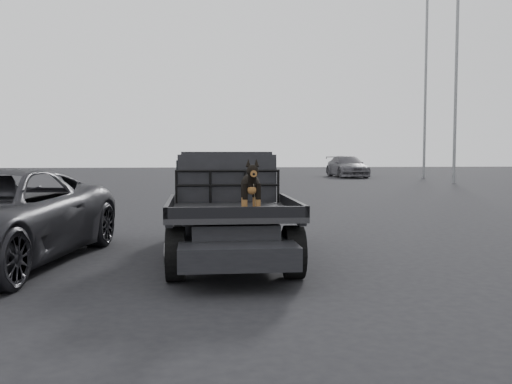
{
  "coord_description": "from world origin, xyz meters",
  "views": [
    {
      "loc": [
        -1.04,
        -7.9,
        1.79
      ],
      "look_at": [
        -0.28,
        -0.5,
        1.27
      ],
      "focal_mm": 40.0,
      "sensor_mm": 36.0,
      "label": 1
    }
  ],
  "objects_px": {
    "dog": "(251,188)",
    "flatbed_ute": "(229,231)",
    "distant_car_b": "(347,167)",
    "floodlight_far": "(426,66)",
    "floodlight_mid": "(457,60)"
  },
  "relations": [
    {
      "from": "flatbed_ute",
      "to": "floodlight_far",
      "type": "relative_size",
      "value": 0.38
    },
    {
      "from": "dog",
      "to": "distant_car_b",
      "type": "bearing_deg",
      "value": 72.76
    },
    {
      "from": "distant_car_b",
      "to": "flatbed_ute",
      "type": "bearing_deg",
      "value": -110.02
    },
    {
      "from": "floodlight_mid",
      "to": "floodlight_far",
      "type": "relative_size",
      "value": 0.91
    },
    {
      "from": "floodlight_far",
      "to": "flatbed_ute",
      "type": "bearing_deg",
      "value": -117.89
    },
    {
      "from": "dog",
      "to": "floodlight_mid",
      "type": "bearing_deg",
      "value": 59.45
    },
    {
      "from": "dog",
      "to": "floodlight_far",
      "type": "height_order",
      "value": "floodlight_far"
    },
    {
      "from": "distant_car_b",
      "to": "floodlight_far",
      "type": "relative_size",
      "value": 0.37
    },
    {
      "from": "dog",
      "to": "distant_car_b",
      "type": "relative_size",
      "value": 0.14
    },
    {
      "from": "floodlight_mid",
      "to": "dog",
      "type": "bearing_deg",
      "value": -120.55
    },
    {
      "from": "distant_car_b",
      "to": "floodlight_mid",
      "type": "distance_m",
      "value": 11.16
    },
    {
      "from": "dog",
      "to": "flatbed_ute",
      "type": "bearing_deg",
      "value": 97.02
    },
    {
      "from": "flatbed_ute",
      "to": "distant_car_b",
      "type": "bearing_deg",
      "value": 71.48
    },
    {
      "from": "flatbed_ute",
      "to": "dog",
      "type": "height_order",
      "value": "dog"
    },
    {
      "from": "floodlight_mid",
      "to": "distant_car_b",
      "type": "bearing_deg",
      "value": 117.28
    }
  ]
}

